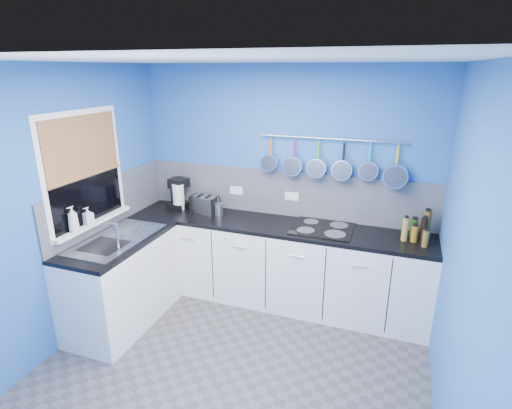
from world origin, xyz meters
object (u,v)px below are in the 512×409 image
Objects in this scene: soap_bottle_a at (73,219)px; paper_towel at (178,197)px; soap_bottle_b at (88,216)px; coffee_maker at (178,193)px; hob at (323,228)px; toaster at (205,204)px; canister at (219,209)px.

soap_bottle_a reaches higher than paper_towel.
coffee_maker reaches higher than soap_bottle_b.
hob is (2.03, 1.02, -0.23)m from soap_bottle_b.
soap_bottle_a is 0.83× the size of toaster.
toaster is (0.32, 0.01, -0.06)m from paper_towel.
soap_bottle_b is at bearing -94.79° from coffee_maker.
soap_bottle_b reaches higher than hob.
coffee_maker reaches higher than paper_towel.
coffee_maker is at bearing 177.35° from hob.
canister is 0.22× the size of hob.
soap_bottle_a is 1.29m from paper_towel.
hob is at bearing 30.57° from soap_bottle_a.
coffee_maker reaches higher than toaster.
soap_bottle_b is 1.11m from paper_towel.
coffee_maker is at bearing 75.90° from soap_bottle_a.
toaster is at bearing 2.65° from paper_towel.
coffee_maker is (-0.03, 0.04, 0.02)m from paper_towel.
soap_bottle_b is 1.14m from coffee_maker.
soap_bottle_b is 0.28× the size of hob.
soap_bottle_a is 1.32m from coffee_maker.
toaster is 0.20m from canister.
hob is (1.68, -0.04, -0.14)m from paper_towel.
soap_bottle_b is at bearing 90.00° from soap_bottle_a.
paper_towel reaches higher than canister.
soap_bottle_b is (0.00, 0.18, -0.03)m from soap_bottle_a.
paper_towel reaches higher than hob.
canister is 1.16m from hob.
coffee_maker is 1.20× the size of toaster.
paper_towel is at bearing 74.27° from soap_bottle_a.
toaster is 1.36m from hob.
soap_bottle_a reaches higher than toaster.
canister is at bearing 54.13° from soap_bottle_a.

